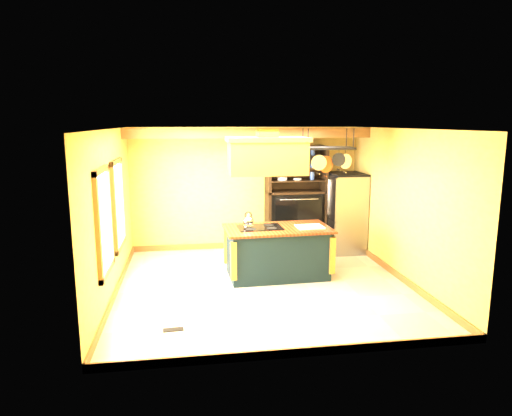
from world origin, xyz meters
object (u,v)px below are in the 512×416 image
object	(u,v)px
range_hood	(267,155)
hutch	(295,210)
kitchen_island	(277,251)
pot_rack	(327,154)
refrigerator	(345,214)

from	to	relation	value
range_hood	hutch	xyz separation A→B (m)	(0.95, 1.78, -1.36)
kitchen_island	pot_rack	distance (m)	1.99
range_hood	refrigerator	distance (m)	2.83
kitchen_island	pot_rack	size ratio (longest dim) A/B	1.98
kitchen_island	hutch	xyz separation A→B (m)	(0.75, 1.78, 0.42)
pot_rack	refrigerator	size ratio (longest dim) A/B	0.59
pot_rack	refrigerator	distance (m)	2.19
pot_rack	range_hood	bearing A→B (deg)	-179.46
kitchen_island	pot_rack	bearing A→B (deg)	-1.72
range_hood	refrigerator	size ratio (longest dim) A/B	0.85
refrigerator	hutch	bearing A→B (deg)	160.75
pot_rack	hutch	distance (m)	2.24
range_hood	pot_rack	world-z (taller)	same
pot_rack	refrigerator	world-z (taller)	pot_rack
range_hood	hutch	distance (m)	2.43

